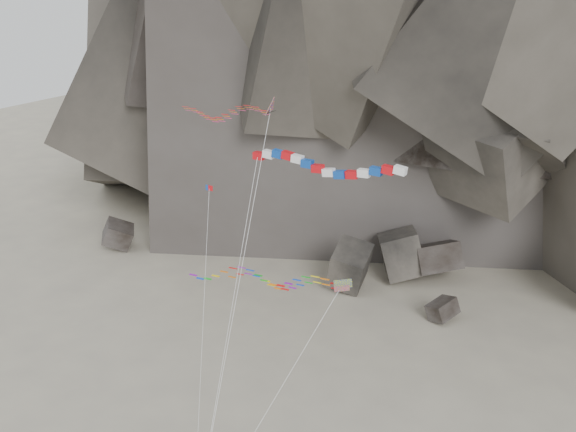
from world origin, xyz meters
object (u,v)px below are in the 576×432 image
at_px(parafoil_kite, 259,277).
at_px(delta_kite, 221,112).
at_px(banner_kite, 324,166).
at_px(pennant_kite, 206,260).

bearing_deg(parafoil_kite, delta_kite, 125.26).
bearing_deg(banner_kite, parafoil_kite, -162.99).
bearing_deg(banner_kite, delta_kite, 177.10).
relative_size(banner_kite, parafoil_kite, 1.60).
bearing_deg(pennant_kite, parafoil_kite, 78.97).
distance_m(parafoil_kite, pennant_kite, 5.54).
relative_size(delta_kite, pennant_kite, 1.29).
xyz_separation_m(banner_kite, pennant_kite, (-5.83, -5.77, -5.70)).
bearing_deg(delta_kite, pennant_kite, -73.41).
xyz_separation_m(delta_kite, parafoil_kite, (3.97, -1.95, -11.22)).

